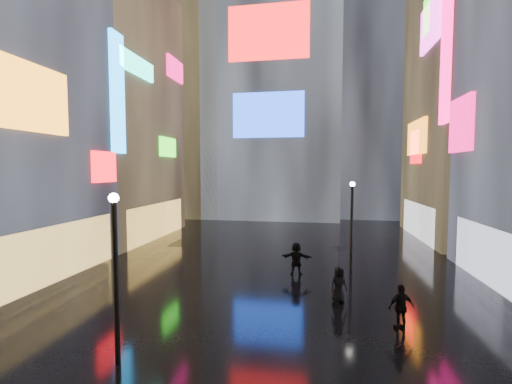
# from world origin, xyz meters

# --- Properties ---
(ground) EXTENTS (140.00, 140.00, 0.00)m
(ground) POSITION_xyz_m (0.00, 20.00, 0.00)
(ground) COLOR black
(ground) RESTS_ON ground
(building_left_far) EXTENTS (10.28, 12.00, 22.00)m
(building_left_far) POSITION_xyz_m (-15.98, 26.00, 10.98)
(building_left_far) COLOR black
(building_left_far) RESTS_ON ground
(building_right_far) EXTENTS (10.28, 12.00, 28.00)m
(building_right_far) POSITION_xyz_m (15.98, 30.00, 13.98)
(building_right_far) COLOR black
(building_right_far) RESTS_ON ground
(tower_main) EXTENTS (16.00, 14.20, 42.00)m
(tower_main) POSITION_xyz_m (-3.00, 43.97, 21.01)
(tower_main) COLOR black
(tower_main) RESTS_ON ground
(tower_flank_right) EXTENTS (12.00, 12.00, 34.00)m
(tower_flank_right) POSITION_xyz_m (9.00, 46.00, 17.00)
(tower_flank_right) COLOR black
(tower_flank_right) RESTS_ON ground
(tower_flank_left) EXTENTS (10.00, 10.00, 26.00)m
(tower_flank_left) POSITION_xyz_m (-14.00, 42.00, 13.00)
(tower_flank_left) COLOR black
(tower_flank_left) RESTS_ON ground
(lamp_near) EXTENTS (0.30, 0.30, 5.20)m
(lamp_near) POSITION_xyz_m (-3.53, 7.83, 2.94)
(lamp_near) COLOR black
(lamp_near) RESTS_ON ground
(lamp_far) EXTENTS (0.30, 0.30, 5.20)m
(lamp_far) POSITION_xyz_m (4.43, 19.18, 2.94)
(lamp_far) COLOR black
(lamp_far) RESTS_ON ground
(pedestrian_3) EXTENTS (1.06, 0.70, 1.67)m
(pedestrian_3) POSITION_xyz_m (5.48, 11.70, 0.84)
(pedestrian_3) COLOR black
(pedestrian_3) RESTS_ON ground
(pedestrian_4) EXTENTS (0.92, 0.80, 1.58)m
(pedestrian_4) POSITION_xyz_m (3.38, 13.97, 0.79)
(pedestrian_4) COLOR black
(pedestrian_4) RESTS_ON ground
(pedestrian_5) EXTENTS (1.72, 0.59, 1.84)m
(pedestrian_5) POSITION_xyz_m (1.30, 17.62, 0.92)
(pedestrian_5) COLOR black
(pedestrian_5) RESTS_ON ground
(umbrella_2) EXTENTS (1.48, 1.48, 0.96)m
(umbrella_2) POSITION_xyz_m (3.38, 13.97, 2.06)
(umbrella_2) COLOR black
(umbrella_2) RESTS_ON pedestrian_4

